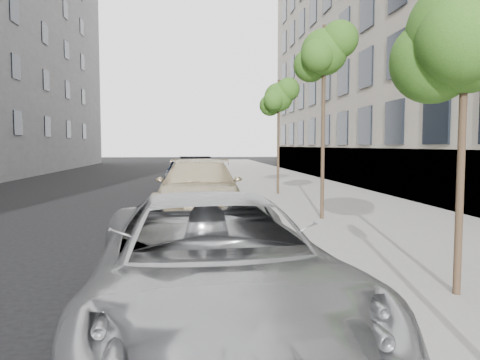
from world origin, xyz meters
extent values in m
cube|color=gray|center=(4.30, 24.00, 0.07)|extent=(6.40, 72.00, 0.14)
cube|color=#9E9B93|center=(1.18, 24.00, 0.07)|extent=(0.15, 72.00, 0.14)
cylinder|color=#38281C|center=(3.20, 1.50, 2.19)|extent=(0.10, 0.10, 4.11)
sphere|color=#285315|center=(3.20, 1.50, 3.55)|extent=(1.51, 1.51, 1.51)
sphere|color=#285315|center=(2.90, 1.75, 3.25)|extent=(1.13, 1.13, 1.13)
cylinder|color=#38281C|center=(3.20, 8.00, 2.71)|extent=(0.10, 0.10, 5.15)
sphere|color=#285315|center=(3.20, 8.00, 4.59)|extent=(1.23, 1.23, 1.23)
sphere|color=#285315|center=(3.55, 7.80, 4.89)|extent=(0.98, 0.98, 0.98)
sphere|color=#285315|center=(2.90, 8.25, 4.29)|extent=(0.92, 0.92, 0.92)
cylinder|color=#38281C|center=(3.20, 14.50, 2.45)|extent=(0.10, 0.10, 4.61)
sphere|color=#285315|center=(3.20, 14.50, 4.05)|extent=(1.17, 1.17, 1.17)
sphere|color=#285315|center=(3.55, 14.30, 4.35)|extent=(0.94, 0.94, 0.94)
sphere|color=#285315|center=(2.90, 14.75, 3.75)|extent=(0.88, 0.88, 0.88)
imported|color=#A0A2A5|center=(-0.10, 0.80, 0.78)|extent=(3.06, 5.84, 1.57)
imported|color=#C7B68E|center=(-0.10, 9.28, 0.86)|extent=(2.53, 5.95, 1.71)
imported|color=#0F1934|center=(-0.36, 15.22, 0.82)|extent=(2.63, 5.03, 1.63)
imported|color=black|center=(-0.10, 20.53, 0.76)|extent=(1.95, 4.73, 1.52)
imported|color=#9DA0A4|center=(-0.24, 25.82, 0.69)|extent=(1.97, 4.77, 1.38)
camera|label=1|loc=(-0.32, -4.29, 2.13)|focal=35.00mm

